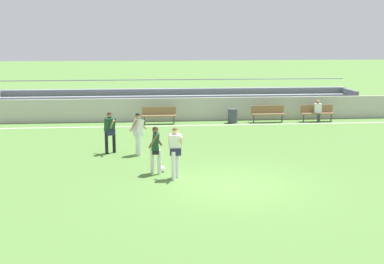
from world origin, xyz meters
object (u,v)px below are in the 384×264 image
(player_white_pressing_high, at_px, (175,148))
(soccer_ball, at_px, (162,169))
(bench_far_left, at_px, (268,112))
(bench_far_right, at_px, (159,114))
(spectator_seated, at_px, (318,109))
(bleacher_stand, at_px, (178,101))
(trash_bin, at_px, (233,116))
(player_white_deep_cover, at_px, (138,130))
(player_dark_on_ball, at_px, (110,129))
(bench_near_wall_gap, at_px, (317,112))
(player_dark_wide_right, at_px, (156,146))

(player_white_pressing_high, bearing_deg, soccer_ball, 116.34)
(bench_far_left, bearing_deg, bench_far_right, 180.00)
(spectator_seated, xyz_separation_m, player_white_pressing_high, (-8.36, -10.36, 0.33))
(bench_far_right, bearing_deg, bleacher_stand, 68.14)
(trash_bin, xyz_separation_m, player_white_deep_cover, (-4.95, -7.01, 0.62))
(spectator_seated, bearing_deg, bleacher_stand, 157.86)
(spectator_seated, bearing_deg, soccer_ball, -132.70)
(bench_far_right, xyz_separation_m, player_dark_on_ball, (-2.12, -6.63, 0.44))
(player_white_pressing_high, height_order, player_white_deep_cover, player_white_pressing_high)
(bench_near_wall_gap, height_order, player_dark_wide_right, player_dark_wide_right)
(bench_far_right, height_order, player_dark_wide_right, player_dark_wide_right)
(bleacher_stand, height_order, player_dark_on_ball, bleacher_stand)
(bleacher_stand, height_order, player_dark_wide_right, bleacher_stand)
(bench_far_right, distance_m, bench_far_left, 5.87)
(bleacher_stand, height_order, bench_far_right, bleacher_stand)
(soccer_ball, bearing_deg, bench_near_wall_gap, 47.64)
(spectator_seated, distance_m, soccer_ball, 12.95)
(bleacher_stand, bearing_deg, player_white_deep_cover, -102.29)
(player_white_pressing_high, height_order, soccer_ball, player_white_pressing_high)
(bench_near_wall_gap, relative_size, player_dark_on_ball, 1.08)
(bench_far_left, distance_m, spectator_seated, 2.75)
(bench_far_right, xyz_separation_m, spectator_seated, (8.62, -0.12, 0.16))
(bench_far_left, relative_size, player_dark_wide_right, 1.11)
(bench_near_wall_gap, distance_m, player_dark_wide_right, 13.32)
(player_white_pressing_high, relative_size, soccer_ball, 7.81)
(player_white_deep_cover, bearing_deg, bleacher_stand, 77.71)
(bleacher_stand, relative_size, player_white_deep_cover, 12.53)
(bleacher_stand, relative_size, spectator_seated, 17.34)
(player_dark_wide_right, bearing_deg, bench_far_left, 57.53)
(bench_far_right, xyz_separation_m, player_white_deep_cover, (-1.00, -7.05, 0.45))
(bench_far_right, relative_size, player_dark_on_ball, 1.08)
(bleacher_stand, xyz_separation_m, player_white_pressing_high, (-0.91, -13.39, 0.21))
(bench_near_wall_gap, bearing_deg, bench_far_left, 180.00)
(bench_far_right, height_order, player_white_pressing_high, player_white_pressing_high)
(bench_far_right, distance_m, player_dark_on_ball, 6.97)
(bench_near_wall_gap, xyz_separation_m, trash_bin, (-4.67, -0.03, -0.17))
(player_white_pressing_high, relative_size, player_dark_wide_right, 1.05)
(player_dark_on_ball, height_order, soccer_ball, player_dark_on_ball)
(player_dark_on_ball, bearing_deg, bleacher_stand, 71.00)
(bench_far_right, distance_m, player_white_pressing_high, 10.49)
(bench_far_right, relative_size, player_white_deep_cover, 1.08)
(soccer_ball, bearing_deg, player_white_pressing_high, -63.66)
(player_white_deep_cover, distance_m, player_dark_on_ball, 1.19)
(bench_near_wall_gap, distance_m, spectator_seated, 0.19)
(bench_near_wall_gap, relative_size, player_white_pressing_high, 1.05)
(spectator_seated, height_order, player_white_pressing_high, player_white_pressing_high)
(player_dark_on_ball, bearing_deg, player_white_pressing_high, -58.25)
(bench_far_left, xyz_separation_m, trash_bin, (-1.93, -0.03, -0.17))
(trash_bin, height_order, player_white_deep_cover, player_white_deep_cover)
(player_white_deep_cover, height_order, player_dark_on_ball, player_white_deep_cover)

